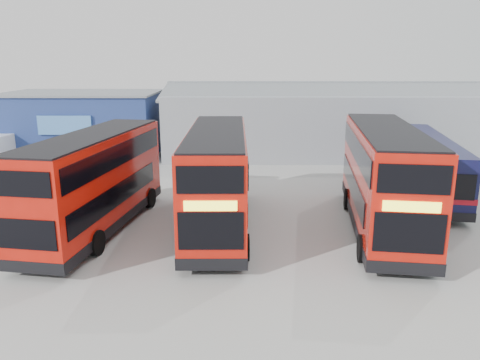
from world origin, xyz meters
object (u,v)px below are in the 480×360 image
double_decker_left (95,184)px  maintenance_shed (346,120)px  double_decker_right (384,180)px  double_decker_centre (217,180)px  single_decker_blue (421,166)px  office_block (84,123)px

double_decker_left → maintenance_shed: bearing=-119.6°
maintenance_shed → double_decker_right: maintenance_shed is taller
maintenance_shed → double_decker_left: (-15.60, -19.82, -0.36)m
double_decker_centre → double_decker_left: bearing=-176.1°
maintenance_shed → double_decker_centre: (-10.08, -19.38, -0.31)m
double_decker_left → double_decker_centre: size_ratio=0.99×
double_decker_centre → single_decker_blue: 13.06m
office_block → double_decker_centre: size_ratio=1.12×
maintenance_shed → double_decker_centre: maintenance_shed is taller
maintenance_shed → single_decker_blue: (1.56, -13.49, -0.96)m
office_block → double_decker_left: size_ratio=1.13×
double_decker_centre → office_block: bearing=123.8°
maintenance_shed → double_decker_right: 19.73m
double_decker_left → single_decker_blue: 18.31m
office_block → maintenance_shed: (22.00, 2.01, 0.02)m
maintenance_shed → double_decker_left: bearing=-128.2°
double_decker_left → single_decker_blue: size_ratio=0.87×
maintenance_shed → single_decker_blue: 13.61m
double_decker_left → office_block: bearing=-61.6°
office_block → double_decker_centre: 21.07m
office_block → double_decker_right: 26.29m
office_block → double_decker_left: bearing=-70.3°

